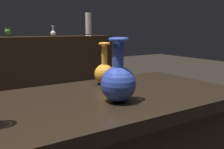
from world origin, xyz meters
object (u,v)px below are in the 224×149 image
(vase_tall_behind, at_px, (104,72))
(vase_centerpiece, at_px, (118,81))
(shelf_vase_center, at_px, (8,32))
(shelf_vase_right, at_px, (53,33))
(shelf_vase_far_right, at_px, (88,24))

(vase_tall_behind, bearing_deg, vase_centerpiece, -110.67)
(vase_centerpiece, distance_m, shelf_vase_center, 2.34)
(vase_tall_behind, distance_m, shelf_vase_right, 2.02)
(vase_centerpiece, bearing_deg, shelf_vase_far_right, 65.53)
(vase_centerpiece, relative_size, shelf_vase_center, 2.33)
(vase_tall_behind, distance_m, shelf_vase_center, 2.05)
(shelf_vase_right, relative_size, shelf_vase_center, 1.21)
(shelf_vase_right, bearing_deg, vase_tall_behind, -101.96)
(vase_centerpiece, xyz_separation_m, shelf_vase_right, (0.53, 2.26, 0.15))
(vase_tall_behind, height_order, shelf_vase_center, shelf_vase_center)
(vase_tall_behind, bearing_deg, shelf_vase_far_right, 64.99)
(shelf_vase_right, distance_m, shelf_vase_center, 0.53)
(vase_centerpiece, height_order, vase_tall_behind, vase_centerpiece)
(vase_tall_behind, relative_size, shelf_vase_right, 1.65)
(vase_tall_behind, bearing_deg, shelf_vase_center, 92.90)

